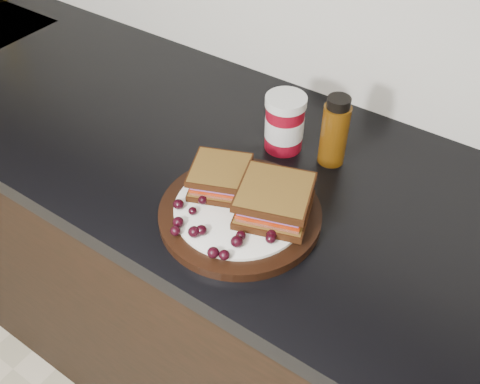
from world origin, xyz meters
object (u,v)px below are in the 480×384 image
object	(u,v)px
plate	(240,214)
sandwich_left	(220,177)
condiment_jar	(285,123)
oil_bottle	(335,131)

from	to	relation	value
plate	sandwich_left	xyz separation A→B (m)	(-0.06, 0.02, 0.04)
condiment_jar	oil_bottle	world-z (taller)	oil_bottle
sandwich_left	plate	bearing A→B (deg)	-44.14
plate	condiment_jar	size ratio (longest dim) A/B	2.41
oil_bottle	plate	bearing A→B (deg)	-104.19
sandwich_left	oil_bottle	bearing A→B (deg)	37.88
sandwich_left	condiment_jar	bearing A→B (deg)	62.07
oil_bottle	sandwich_left	bearing A→B (deg)	-119.52
sandwich_left	condiment_jar	world-z (taller)	condiment_jar
plate	condiment_jar	distance (m)	0.22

